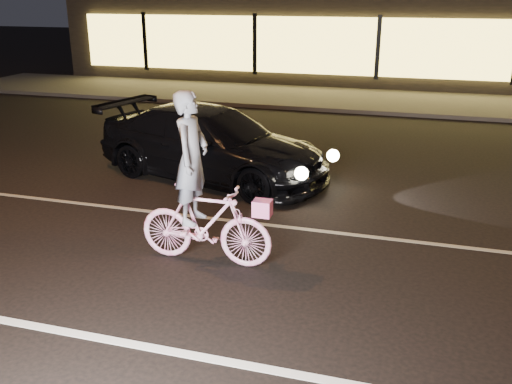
% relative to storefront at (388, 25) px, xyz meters
% --- Properties ---
extents(ground, '(90.00, 90.00, 0.00)m').
position_rel_storefront_xyz_m(ground, '(0.00, -18.97, -2.15)').
color(ground, black).
rests_on(ground, ground).
extents(lane_stripe_near, '(60.00, 0.12, 0.01)m').
position_rel_storefront_xyz_m(lane_stripe_near, '(0.00, -20.47, -2.14)').
color(lane_stripe_near, silver).
rests_on(lane_stripe_near, ground).
extents(lane_stripe_far, '(60.00, 0.10, 0.01)m').
position_rel_storefront_xyz_m(lane_stripe_far, '(0.00, -16.97, -2.14)').
color(lane_stripe_far, gray).
rests_on(lane_stripe_far, ground).
extents(sidewalk, '(30.00, 4.00, 0.12)m').
position_rel_storefront_xyz_m(sidewalk, '(0.00, -5.97, -2.09)').
color(sidewalk, '#383533').
rests_on(sidewalk, ground).
extents(storefront, '(25.40, 8.42, 4.20)m').
position_rel_storefront_xyz_m(storefront, '(0.00, 0.00, 0.00)').
color(storefront, black).
rests_on(storefront, ground).
extents(cyclist, '(1.85, 0.64, 2.33)m').
position_rel_storefront_xyz_m(cyclist, '(-0.96, -18.44, -1.32)').
color(cyclist, '#E93D94').
rests_on(cyclist, ground).
extents(sedan, '(5.09, 3.09, 1.38)m').
position_rel_storefront_xyz_m(sedan, '(-2.14, -14.94, -1.46)').
color(sedan, black).
rests_on(sedan, ground).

